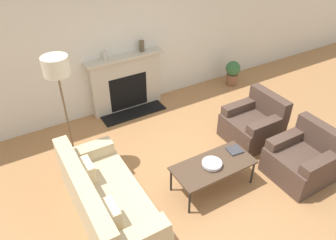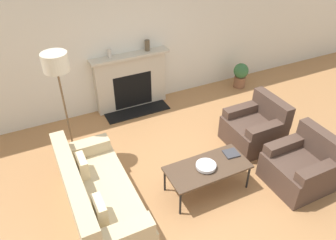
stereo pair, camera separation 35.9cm
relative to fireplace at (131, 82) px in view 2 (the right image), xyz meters
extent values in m
plane|color=#A87547|center=(0.08, -2.52, -0.56)|extent=(18.00, 18.00, 0.00)
cube|color=silver|center=(0.08, 0.14, 0.89)|extent=(18.00, 0.06, 2.90)
cube|color=beige|center=(0.00, 0.01, -0.01)|extent=(1.45, 0.20, 1.10)
cube|color=black|center=(0.00, -0.07, -0.16)|extent=(0.80, 0.04, 0.72)
cube|color=black|center=(0.00, -0.27, -0.55)|extent=(1.30, 0.40, 0.02)
cube|color=beige|center=(0.00, -0.02, 0.57)|extent=(1.57, 0.28, 0.05)
cube|color=#CCB78E|center=(-1.36, -2.45, -0.35)|extent=(0.83, 1.90, 0.43)
cube|color=#CCB78E|center=(-1.69, -2.45, 0.09)|extent=(0.20, 1.90, 0.44)
cube|color=#CCB78E|center=(-1.36, -3.29, -0.03)|extent=(0.76, 0.22, 0.19)
cube|color=#CCB78E|center=(-1.36, -1.61, -0.03)|extent=(0.76, 0.22, 0.19)
cube|color=beige|center=(-1.49, -2.88, 0.01)|extent=(0.12, 0.32, 0.28)
cube|color=beige|center=(-1.49, -2.02, 0.01)|extent=(0.12, 0.32, 0.28)
cube|color=#4C382D|center=(1.45, -3.18, -0.34)|extent=(0.85, 0.83, 0.45)
cube|color=#4C382D|center=(1.79, -3.18, 0.08)|extent=(0.18, 0.83, 0.40)
cube|color=#4C382D|center=(1.45, -2.86, -0.04)|extent=(0.76, 0.18, 0.15)
cube|color=#4C382D|center=(1.45, -3.51, -0.04)|extent=(0.76, 0.18, 0.15)
cube|color=#4C382D|center=(1.45, -2.09, -0.34)|extent=(0.85, 0.83, 0.45)
cube|color=#4C382D|center=(1.79, -2.09, 0.08)|extent=(0.18, 0.83, 0.40)
cube|color=#4C382D|center=(1.45, -1.77, -0.04)|extent=(0.76, 0.18, 0.15)
cube|color=#4C382D|center=(1.45, -2.42, -0.04)|extent=(0.76, 0.18, 0.15)
cube|color=#4C3828|center=(0.15, -2.69, -0.13)|extent=(1.22, 0.57, 0.03)
cylinder|color=black|center=(-0.42, -2.94, -0.35)|extent=(0.03, 0.03, 0.42)
cylinder|color=black|center=(0.71, -2.94, -0.35)|extent=(0.03, 0.03, 0.42)
cylinder|color=black|center=(-0.42, -2.44, -0.35)|extent=(0.03, 0.03, 0.42)
cylinder|color=black|center=(0.71, -2.44, -0.35)|extent=(0.03, 0.03, 0.42)
cylinder|color=silver|center=(0.11, -2.70, -0.11)|extent=(0.10, 0.10, 0.02)
cylinder|color=silver|center=(0.11, -2.70, -0.08)|extent=(0.29, 0.29, 0.05)
cube|color=#38383D|center=(0.61, -2.61, -0.10)|extent=(0.23, 0.22, 0.02)
cylinder|color=brown|center=(-1.46, -1.12, -0.55)|extent=(0.34, 0.34, 0.03)
cylinder|color=brown|center=(-1.46, -1.12, 0.28)|extent=(0.03, 0.03, 1.63)
cylinder|color=beige|center=(-1.46, -1.12, 1.19)|extent=(0.37, 0.37, 0.27)
cylinder|color=beige|center=(-0.37, 0.01, 0.67)|extent=(0.07, 0.07, 0.16)
cylinder|color=brown|center=(0.38, 0.01, 0.70)|extent=(0.10, 0.10, 0.21)
cylinder|color=brown|center=(2.50, -0.30, -0.44)|extent=(0.26, 0.26, 0.25)
sphere|color=#386B3D|center=(2.50, -0.30, -0.16)|extent=(0.33, 0.33, 0.33)
camera|label=1|loc=(-2.21, -5.39, 3.12)|focal=35.00mm
camera|label=2|loc=(-1.89, -5.56, 3.12)|focal=35.00mm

